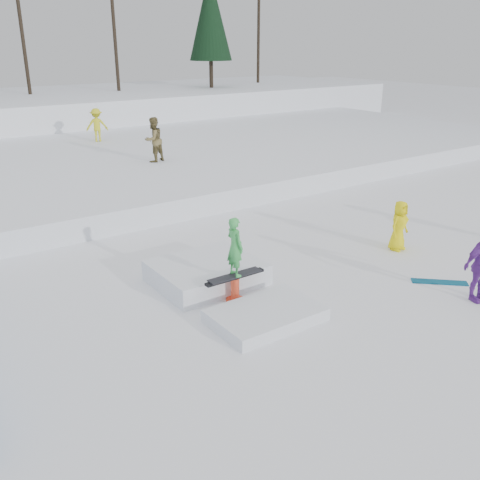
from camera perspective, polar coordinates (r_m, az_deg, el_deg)
ground at (r=12.35m, az=3.46°, el=-7.94°), size 120.00×120.00×0.00m
snow_midrise at (r=25.97m, az=-19.12°, el=7.26°), size 50.00×18.00×0.80m
treeline at (r=38.99m, az=-16.76°, el=22.09°), size 40.24×4.22×10.50m
walker_olive at (r=24.15m, az=-9.21°, el=10.52°), size 1.13×1.00×1.95m
walker_ygreen at (r=29.83m, az=-15.02°, el=11.76°), size 1.27×1.00×1.72m
spectator_yellow at (r=16.44m, az=16.60°, el=1.48°), size 0.80×0.59×1.51m
loose_board_teal at (r=14.79m, az=20.50°, el=-4.22°), size 1.22×1.16×0.03m
jib_rail_feature at (r=13.23m, az=-1.95°, el=-4.41°), size 2.60×4.40×2.11m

